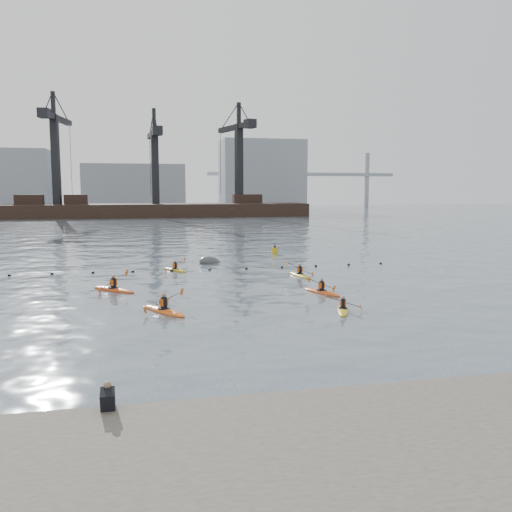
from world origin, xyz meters
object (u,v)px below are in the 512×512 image
Objects in this scene: kayaker_0 at (164,310)px; kayaker_2 at (114,289)px; kayaker_4 at (322,291)px; mooring_buoy at (210,263)px; kayaker_5 at (175,269)px; kayaker_3 at (300,275)px; kayaker_1 at (343,309)px; nav_buoy at (275,251)px.

kayaker_2 reaches higher than kayaker_0.
kayaker_4 is (9.88, 3.28, -0.01)m from kayaker_0.
kayaker_4 reaches higher than mooring_buoy.
kayaker_2 is at bearing -150.27° from kayaker_5.
kayaker_0 is at bearing -145.17° from kayaker_3.
nav_buoy is at bearing 104.53° from kayaker_1.
kayaker_5 is at bearing 16.60° from kayaker_2.
kayaker_1 is 25.71m from nav_buoy.
kayaker_0 is 10.40m from kayaker_4.
kayaker_0 is 7.43m from kayaker_2.
kayaker_4 is at bearing -72.48° from mooring_buoy.
kayaker_3 is at bearing -59.02° from kayaker_5.
kayaker_5 is at bearing 53.02° from kayaker_0.
kayaker_0 reaches higher than kayaker_4.
kayaker_0 is at bearing -170.03° from kayaker_1.
kayaker_2 reaches higher than kayaker_4.
kayaker_0 is 1.06× the size of kayaker_4.
mooring_buoy is at bearing 13.00° from kayaker_2.
kayaker_2 is at bearing -175.59° from kayaker_3.
mooring_buoy is (-5.54, 8.87, -0.10)m from kayaker_3.
kayaker_4 is (12.71, -3.59, -0.01)m from kayaker_2.
mooring_buoy is at bearing 113.37° from kayaker_3.
kayaker_0 reaches higher than kayaker_1.
kayaker_0 reaches higher than mooring_buoy.
kayaker_3 reaches higher than mooring_buoy.
nav_buoy is (2.84, 25.55, 0.25)m from kayaker_1.
kayaker_5 is at bearing 135.79° from kayaker_1.
kayaker_1 is (9.29, -1.79, -0.02)m from kayaker_0.
kayaker_5 is 2.50× the size of nav_buoy.
mooring_buoy is (-4.91, 15.55, -0.10)m from kayaker_4.
kayaker_1 is 11.81m from kayaker_3.
kayaker_1 is at bearing -95.85° from kayaker_5.
kayaker_5 is 1.26× the size of mooring_buoy.
mooring_buoy is (7.80, 11.96, -0.11)m from kayaker_2.
mooring_buoy is at bearing 44.51° from kayaker_0.
kayaker_4 reaches higher than nav_buoy.
kayaker_0 is 14.47m from kayaker_3.
kayaker_3 is 1.20× the size of kayaker_5.
kayaker_2 reaches higher than nav_buoy.
mooring_buoy is 1.99× the size of nav_buoy.
nav_buoy is (1.62, 13.80, 0.24)m from kayaker_3.
kayaker_1 is 1.03× the size of kayaker_5.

